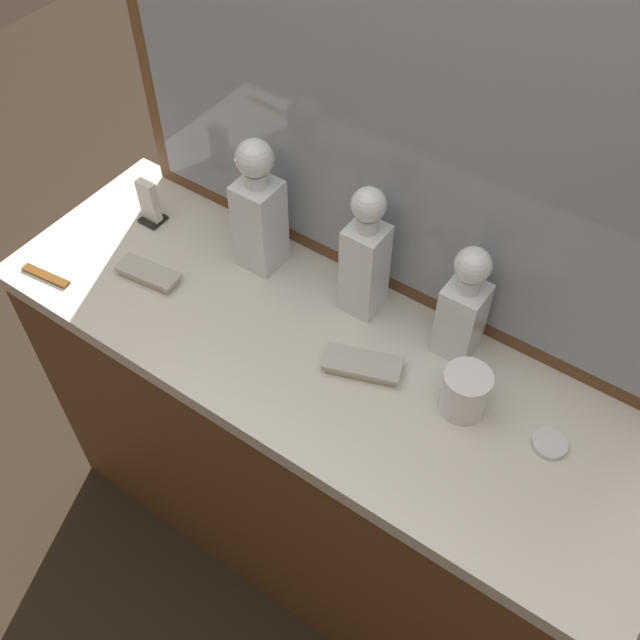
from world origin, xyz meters
The scene contains 12 objects.
ground_plane centered at (0.00, 0.00, 0.00)m, with size 6.00×6.00×0.00m, color #2D2319.
dresser centered at (0.00, 0.00, 0.43)m, with size 1.41×0.48×0.85m.
dresser_mirror centered at (0.00, 0.22, 1.24)m, with size 1.23×0.03×0.78m.
crystal_decanter_right centered at (0.01, 0.14, 0.98)m, with size 0.07×0.07×0.30m.
crystal_decanter_left centered at (0.22, 0.15, 0.96)m, with size 0.08×0.08×0.26m.
crystal_decanter_center centered at (-0.24, 0.12, 0.98)m, with size 0.08×0.08×0.31m.
crystal_tumbler_rear centered at (0.30, 0.03, 0.90)m, with size 0.09×0.09×0.09m.
silver_brush_center centered at (-0.40, -0.06, 0.87)m, with size 0.14×0.07×0.02m.
silver_brush_right centered at (0.10, 0.00, 0.87)m, with size 0.16×0.11×0.02m.
porcelain_dish centered at (0.46, 0.05, 0.86)m, with size 0.06×0.06×0.01m.
tortoiseshell_comb centered at (-0.59, -0.18, 0.86)m, with size 0.12×0.03×0.01m.
napkin_holder centered at (-0.52, 0.08, 0.90)m, with size 0.05×0.05×0.11m.
Camera 1 is at (0.51, -0.74, 2.00)m, focal length 41.36 mm.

